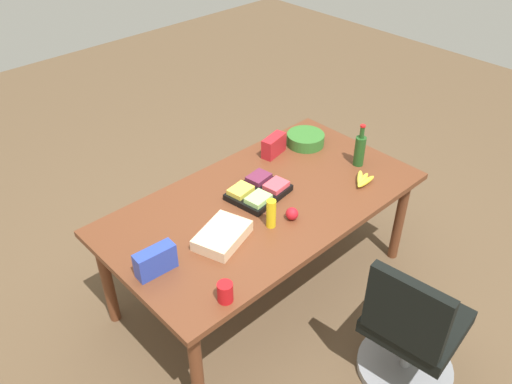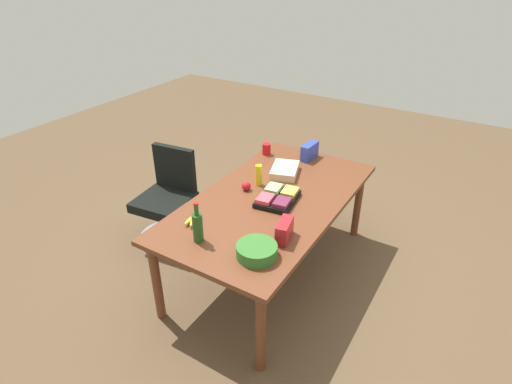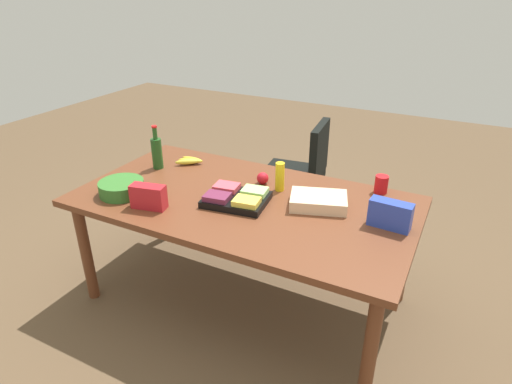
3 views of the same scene
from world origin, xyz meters
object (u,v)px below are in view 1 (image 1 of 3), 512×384
banana_bunch (363,180)px  sheet_cake (222,236)px  salad_bowl (305,139)px  chip_bag_blue (155,261)px  chip_bag_red (274,146)px  wine_bottle (360,150)px  mustard_bottle (271,214)px  office_chair (410,336)px  red_solo_cup (225,292)px  fruit_platter (259,191)px  conference_table (264,209)px  apple_red (292,214)px

banana_bunch → sheet_cake: bearing=169.3°
salad_bowl → banana_bunch: salad_bowl is taller
chip_bag_blue → banana_bunch: bearing=-9.6°
chip_bag_blue → chip_bag_red: size_ratio=1.10×
banana_bunch → sheet_cake: sheet_cake is taller
chip_bag_blue → wine_bottle: wine_bottle is taller
mustard_bottle → banana_bunch: bearing=-7.5°
office_chair → chip_bag_red: office_chair is taller
wine_bottle → salad_bowl: (-0.06, 0.43, -0.07)m
red_solo_cup → fruit_platter: bearing=35.9°
red_solo_cup → sheet_cake: 0.45m
conference_table → chip_bag_red: 0.57m
conference_table → salad_bowl: salad_bowl is taller
chip_bag_blue → wine_bottle: 1.60m
wine_bottle → red_solo_cup: (-1.46, -0.31, -0.06)m
mustard_bottle → banana_bunch: size_ratio=1.04×
apple_red → chip_bag_red: bearing=53.6°
chip_bag_blue → office_chair: bearing=-47.9°
conference_table → sheet_cake: sheet_cake is taller
chip_bag_red → wine_bottle: bearing=-56.3°
salad_bowl → sheet_cake: salad_bowl is taller
salad_bowl → mustard_bottle: size_ratio=1.48×
conference_table → sheet_cake: (-0.43, -0.11, 0.11)m
office_chair → chip_bag_red: size_ratio=4.55×
chip_bag_red → red_solo_cup: bearing=-144.7°
conference_table → fruit_platter: 0.12m
sheet_cake → wine_bottle: bearing=-1.7°
chip_bag_red → sheet_cake: 0.97m
conference_table → chip_bag_blue: bearing=-175.9°
office_chair → mustard_bottle: bearing=104.4°
apple_red → red_solo_cup: size_ratio=0.69×
chip_bag_red → sheet_cake: size_ratio=0.62×
fruit_platter → mustard_bottle: size_ratio=2.17×
red_solo_cup → salad_bowl: (1.40, 0.74, -0.01)m
red_solo_cup → chip_bag_blue: bearing=108.5°
apple_red → mustard_bottle: bearing=164.4°
office_chair → apple_red: size_ratio=11.97×
conference_table → chip_bag_red: chip_bag_red is taller
apple_red → mustard_bottle: (-0.14, 0.04, 0.05)m
chip_bag_blue → salad_bowl: 1.57m
red_solo_cup → mustard_bottle: 0.62m
banana_bunch → fruit_platter: bearing=147.9°
chip_bag_red → conference_table: bearing=-141.1°
chip_bag_blue → chip_bag_red: chip_bag_blue is taller
red_solo_cup → banana_bunch: bearing=6.8°
office_chair → apple_red: bearing=96.1°
fruit_platter → apple_red: bearing=-93.7°
office_chair → mustard_bottle: size_ratio=4.99×
chip_bag_red → sheet_cake: bearing=-152.1°
wine_bottle → chip_bag_red: wine_bottle is taller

